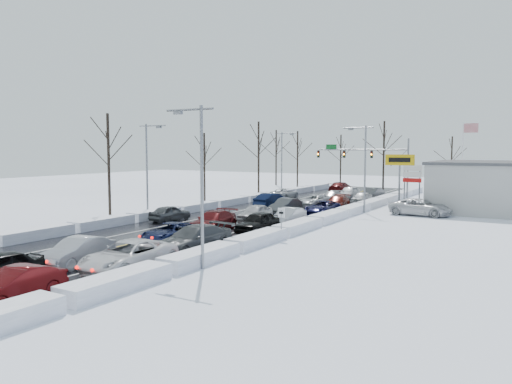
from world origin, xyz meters
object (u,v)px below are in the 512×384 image
Objects in this scene: traffic_signal_mast at (371,157)px; tires_plus_sign at (400,164)px; flagpole at (464,154)px; oncoming_car_0 at (272,208)px.

tires_plus_sign is (7.05, -12.00, -0.49)m from traffic_signal_mast.
traffic_signal_mast is 11.90m from flagpole.
flagpole is 2.00× the size of oncoming_car_0.
traffic_signal_mast is at bearing 120.46° from tires_plus_sign.
oncoming_car_0 is at bearing -106.00° from traffic_signal_mast.
flagpole is 27.59m from oncoming_car_0.
tires_plus_sign is 1.20× the size of oncoming_car_0.
traffic_signal_mast is 20.32m from oncoming_car_0.
flagpole reaches higher than tires_plus_sign.
flagpole reaches higher than traffic_signal_mast.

